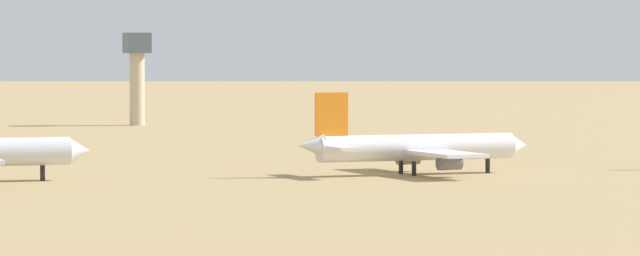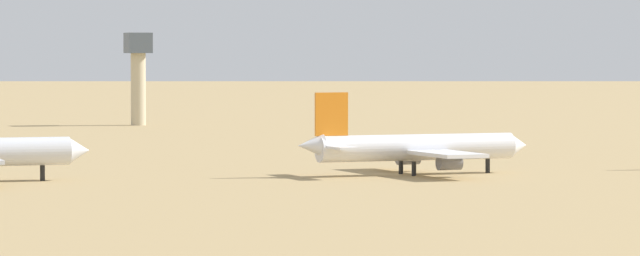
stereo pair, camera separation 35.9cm
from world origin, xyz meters
TOP-DOWN VIEW (x-y plane):
  - ground at (0.00, 0.00)m, footprint 4000.00×4000.00m
  - ridge_center at (443.20, 1031.05)m, footprint 244.65×177.29m
  - parked_jet_orange_3 at (2.32, -2.15)m, footprint 32.47×27.27m
  - control_tower at (7.95, 169.89)m, footprint 5.20×5.20m

SIDE VIEW (x-z plane):
  - ground at x=0.00m, z-range 0.00..0.00m
  - parked_jet_orange_3 at x=2.32m, z-range -1.85..8.88m
  - control_tower at x=7.95m, z-range 2.05..21.90m
  - ridge_center at x=443.20m, z-range 0.00..96.75m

